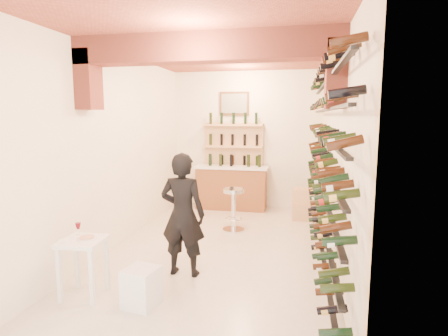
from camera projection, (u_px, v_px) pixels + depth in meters
name	position (u px, v px, depth m)	size (l,w,h in m)	color
ground	(220.00, 249.00, 6.05)	(6.00, 6.00, 0.00)	beige
room_shell	(216.00, 110.00, 5.48)	(3.52, 6.02, 3.21)	white
wine_rack	(320.00, 157.00, 5.53)	(0.32, 5.70, 2.56)	black
back_counter	(232.00, 186.00, 8.60)	(1.70, 0.62, 1.29)	brown
back_shelving	(233.00, 158.00, 8.75)	(1.40, 0.31, 2.73)	tan
tasting_table	(83.00, 250.00, 4.39)	(0.53, 0.53, 0.86)	white
white_stool	(142.00, 287.00, 4.21)	(0.36, 0.36, 0.45)	white
person	(183.00, 215.00, 4.97)	(0.62, 0.40, 1.69)	black
chrome_barstool	(234.00, 206.00, 6.94)	(0.42, 0.42, 0.81)	silver
crate_lower	(306.00, 211.00, 7.75)	(0.57, 0.40, 0.34)	#DDAB79
crate_upper	(306.00, 196.00, 7.71)	(0.54, 0.37, 0.31)	#DDAB79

